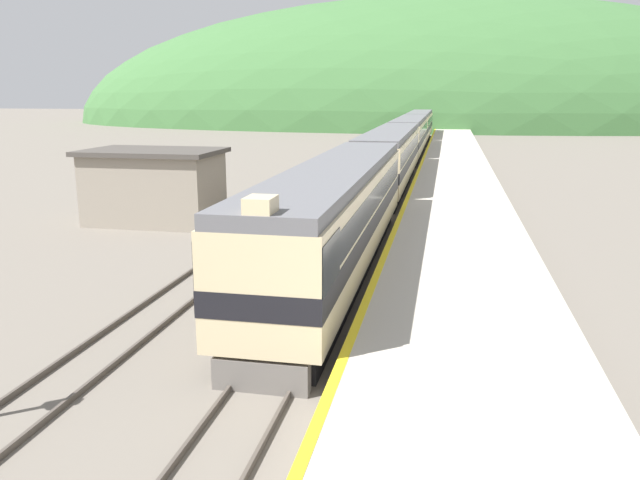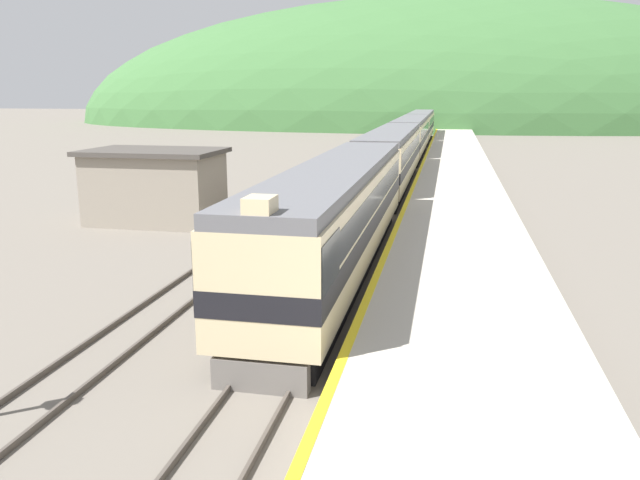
{
  "view_description": "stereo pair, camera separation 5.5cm",
  "coord_description": "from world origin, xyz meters",
  "px_view_note": "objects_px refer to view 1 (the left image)",
  "views": [
    {
      "loc": [
        4.01,
        3.96,
        6.8
      ],
      "look_at": [
        0.37,
        21.86,
        2.47
      ],
      "focal_mm": 35.0,
      "sensor_mm": 36.0,
      "label": 1
    },
    {
      "loc": [
        4.06,
        3.97,
        6.8
      ],
      "look_at": [
        0.37,
        21.86,
        2.47
      ],
      "focal_mm": 35.0,
      "sensor_mm": 36.0,
      "label": 2
    }
  ],
  "objects_px": {
    "carriage_second": "(391,157)",
    "carriage_third": "(410,136)",
    "express_train_lead_car": "(337,214)",
    "carriage_fourth": "(420,125)"
  },
  "relations": [
    {
      "from": "carriage_second",
      "to": "carriage_third",
      "type": "height_order",
      "value": "same"
    },
    {
      "from": "express_train_lead_car",
      "to": "carriage_second",
      "type": "relative_size",
      "value": 0.96
    },
    {
      "from": "carriage_second",
      "to": "carriage_fourth",
      "type": "relative_size",
      "value": 1.0
    },
    {
      "from": "carriage_second",
      "to": "carriage_fourth",
      "type": "bearing_deg",
      "value": 90.0
    },
    {
      "from": "carriage_third",
      "to": "carriage_fourth",
      "type": "bearing_deg",
      "value": 90.0
    },
    {
      "from": "express_train_lead_car",
      "to": "carriage_fourth",
      "type": "relative_size",
      "value": 0.96
    },
    {
      "from": "carriage_third",
      "to": "express_train_lead_car",
      "type": "bearing_deg",
      "value": -90.0
    },
    {
      "from": "carriage_second",
      "to": "carriage_third",
      "type": "xyz_separation_m",
      "value": [
        0.0,
        22.71,
        0.0
      ]
    },
    {
      "from": "carriage_second",
      "to": "carriage_third",
      "type": "relative_size",
      "value": 1.0
    },
    {
      "from": "express_train_lead_car",
      "to": "carriage_fourth",
      "type": "xyz_separation_m",
      "value": [
        0.0,
        67.97,
        -0.01
      ]
    }
  ]
}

